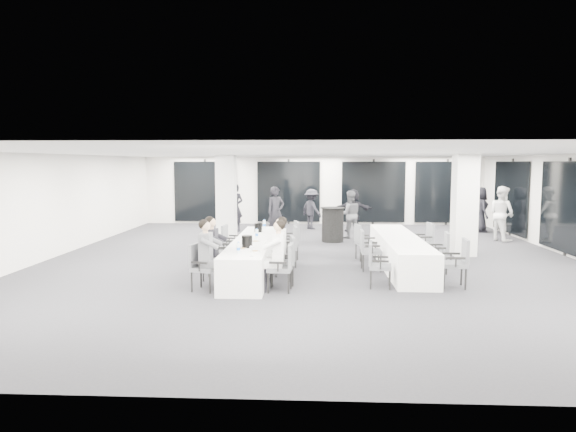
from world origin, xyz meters
The scene contains 42 objects.
room centered at (0.89, 1.11, 1.39)m, with size 14.04×16.04×2.84m.
column_left centered at (-2.80, 3.20, 1.40)m, with size 0.60×0.60×2.80m, color silver.
column_right centered at (4.20, 1.00, 1.40)m, with size 0.60×0.60×2.80m, color silver.
banquet_table_main centered at (-1.39, -1.41, 0.38)m, with size 0.90×5.00×0.75m, color white.
banquet_table_side centered at (2.16, -0.74, 0.38)m, with size 0.90×5.00×0.75m, color white.
cocktail_table centered at (0.66, 3.25, 0.56)m, with size 0.80×0.80×1.11m.
chair_main_left_near centered at (-2.22, -3.28, 0.54)m, with size 0.58×0.60×0.94m.
chair_main_left_second centered at (-2.22, -2.71, 0.51)m, with size 0.49×0.53×0.89m.
chair_main_left_mid centered at (-2.23, -1.85, 0.58)m, with size 0.59×0.63×1.02m.
chair_main_left_fourth centered at (-2.22, -0.93, 0.53)m, with size 0.48×0.54×0.93m.
chair_main_left_far centered at (-2.22, 0.16, 0.51)m, with size 0.52×0.55×0.90m.
chair_main_right_near centered at (-0.55, -3.29, 0.55)m, with size 0.52×0.57×0.96m.
chair_main_right_second centered at (-0.55, -2.69, 0.58)m, with size 0.59×0.63×1.01m.
chair_main_right_mid centered at (-0.56, -1.81, 0.49)m, with size 0.47×0.51×0.86m.
chair_main_right_fourth centered at (-0.55, -0.82, 0.57)m, with size 0.57×0.61×0.99m.
chair_main_right_far centered at (-0.55, 0.19, 0.57)m, with size 0.61×0.64×1.00m.
chair_side_left_near centered at (1.33, -2.86, 0.52)m, with size 0.51×0.55×0.91m.
chair_side_left_mid centered at (1.33, -1.19, 0.55)m, with size 0.49×0.55×0.96m.
chair_side_left_far centered at (1.33, 0.12, 0.54)m, with size 0.57×0.60×0.95m.
chair_side_right_near centered at (3.00, -2.79, 0.58)m, with size 0.55×0.60×1.01m.
chair_side_right_mid centered at (3.00, -1.37, 0.55)m, with size 0.53×0.58×0.96m.
chair_side_right_far centered at (3.00, 0.29, 0.55)m, with size 0.55×0.59×0.97m.
seated_guest_a centered at (-2.06, -3.30, 0.81)m, with size 0.50×0.38×1.44m.
seated_guest_b centered at (-2.06, -2.70, 0.81)m, with size 0.50×0.38×1.44m.
seated_guest_c centered at (-0.72, -3.29, 0.81)m, with size 0.50×0.38×1.44m.
seated_guest_d centered at (-0.72, -2.70, 0.81)m, with size 0.50×0.38×1.44m.
standing_guest_a centered at (-1.25, 4.07, 0.99)m, with size 0.72×0.58×1.98m, color black.
standing_guest_b centered at (1.26, 4.07, 0.91)m, with size 0.88×0.54×1.83m, color #53555A.
standing_guest_c centered at (-0.04, 6.38, 0.87)m, with size 1.13×0.58×1.75m, color black.
standing_guest_e centered at (6.20, 5.88, 0.94)m, with size 0.91×0.55×1.88m, color black.
standing_guest_f centered at (1.51, 5.78, 0.90)m, with size 1.65×0.64×1.80m, color black.
standing_guest_g centered at (-2.89, 5.62, 1.01)m, with size 0.73×0.59×2.01m, color black.
standing_guest_h centered at (6.20, 3.71, 1.02)m, with size 0.98×0.60×2.03m, color white.
ice_bucket_near centered at (-1.39, -2.52, 0.88)m, with size 0.23×0.23×0.26m, color black.
ice_bucket_far centered at (-1.41, -0.06, 0.87)m, with size 0.21×0.21×0.23m, color black.
water_bottle_a centered at (-1.47, -3.21, 0.86)m, with size 0.07×0.07×0.22m, color silver.
water_bottle_b centered at (-1.33, -1.17, 0.86)m, with size 0.07×0.07×0.22m, color silver.
water_bottle_c centered at (-1.32, 0.67, 0.87)m, with size 0.07×0.07×0.24m, color silver.
plate_a centered at (-1.47, -2.71, 0.76)m, with size 0.22×0.22×0.03m.
plate_b centered at (-1.16, -3.00, 0.76)m, with size 0.21×0.21×0.03m.
plate_c centered at (-1.29, -1.69, 0.76)m, with size 0.22×0.22×0.03m.
wine_glass centered at (-1.17, -3.56, 0.91)m, with size 0.08×0.08×0.21m.
Camera 1 is at (0.02, -13.32, 2.57)m, focal length 32.00 mm.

